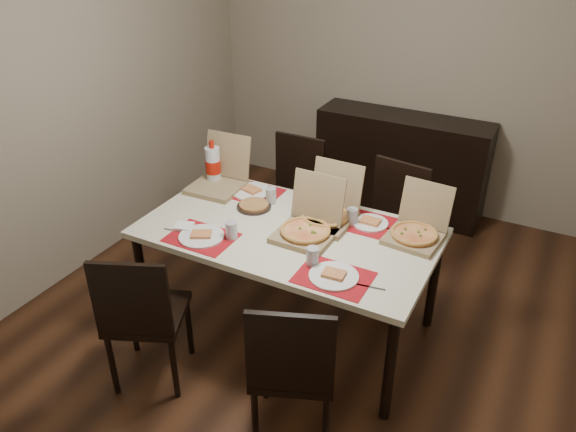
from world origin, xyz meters
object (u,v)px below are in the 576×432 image
object	(u,v)px
chair_near_left	(142,314)
pizza_box_center	(308,227)
soda_bottle	(213,165)
dining_table	(288,239)
sideboard	(400,164)
chair_far_right	(390,221)
dip_bowl	(320,223)
chair_far_left	(293,190)
chair_near_right	(293,365)

from	to	relation	value
chair_near_left	pizza_box_center	xyz separation A→B (m)	(0.61, 0.84, 0.29)
chair_near_left	soda_bottle	bearing A→B (deg)	104.04
pizza_box_center	chair_near_left	bearing A→B (deg)	-126.26
dining_table	soda_bottle	distance (m)	0.87
sideboard	pizza_box_center	distance (m)	1.95
dining_table	chair_far_right	size ratio (longest dim) A/B	1.94
chair_far_right	soda_bottle	distance (m)	1.33
soda_bottle	dip_bowl	bearing A→B (deg)	-11.36
soda_bottle	chair_far_left	bearing A→B (deg)	59.18
dip_bowl	soda_bottle	xyz separation A→B (m)	(-0.93, 0.19, 0.12)
sideboard	chair_far_left	distance (m)	1.16
sideboard	dining_table	size ratio (longest dim) A/B	0.83
sideboard	soda_bottle	bearing A→B (deg)	-119.64
chair_far_right	soda_bottle	world-z (taller)	soda_bottle
chair_near_right	dip_bowl	size ratio (longest dim) A/B	8.05
chair_near_right	chair_far_left	xyz separation A→B (m)	(-0.88, 1.70, 0.00)
chair_far_right	chair_near_left	bearing A→B (deg)	-118.61
chair_near_right	chair_far_left	distance (m)	1.92
chair_far_left	dining_table	bearing A→B (deg)	-64.52
pizza_box_center	chair_far_right	bearing A→B (deg)	70.82
pizza_box_center	dip_bowl	size ratio (longest dim) A/B	3.31
sideboard	pizza_box_center	bearing A→B (deg)	-89.94
chair_far_right	chair_near_right	bearing A→B (deg)	-88.75
dip_bowl	dining_table	bearing A→B (deg)	-134.84
sideboard	soda_bottle	xyz separation A→B (m)	(-0.91, -1.59, 0.44)
dining_table	pizza_box_center	distance (m)	0.18
dining_table	soda_bottle	xyz separation A→B (m)	(-0.78, 0.34, 0.20)
chair_near_left	dip_bowl	bearing A→B (deg)	57.17
chair_near_left	chair_far_right	world-z (taller)	same
dining_table	dip_bowl	world-z (taller)	dip_bowl
chair_near_left	pizza_box_center	bearing A→B (deg)	53.74
sideboard	soda_bottle	size ratio (longest dim) A/B	4.64
dining_table	chair_far_right	world-z (taller)	chair_far_right
chair_far_left	soda_bottle	size ratio (longest dim) A/B	2.88
chair_near_right	chair_far_right	xyz separation A→B (m)	(-0.04, 1.60, 0.00)
dining_table	chair_far_left	world-z (taller)	chair_far_left
chair_near_right	chair_far_right	distance (m)	1.60
chair_far_left	dip_bowl	distance (m)	0.99
dip_bowl	chair_near_left	bearing A→B (deg)	-122.83
sideboard	soda_bottle	distance (m)	1.88
sideboard	chair_near_right	xyz separation A→B (m)	(0.31, -2.72, 0.06)
chair_far_left	dip_bowl	world-z (taller)	chair_far_left
chair_far_right	dip_bowl	distance (m)	0.75
chair_far_left	pizza_box_center	distance (m)	1.11
sideboard	dip_bowl	size ratio (longest dim) A/B	12.99
chair_near_left	sideboard	bearing A→B (deg)	77.47
soda_bottle	chair_near_right	bearing A→B (deg)	-42.82
chair_near_right	dip_bowl	world-z (taller)	chair_near_right
chair_far_left	dip_bowl	bearing A→B (deg)	-52.48
dip_bowl	pizza_box_center	bearing A→B (deg)	-97.38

